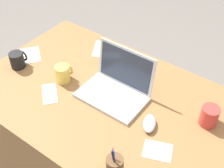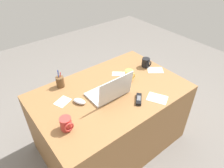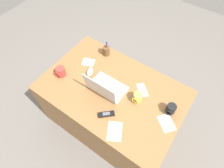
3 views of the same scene
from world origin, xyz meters
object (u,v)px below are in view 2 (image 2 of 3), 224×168
object	(u,v)px
pen_holder	(60,82)
coffee_mug_spare	(66,124)
computer_mouse	(79,101)
cordless_phone	(139,99)
laptop	(110,91)
coffee_mug_white	(146,63)
coffee_mug_tall	(129,75)

from	to	relation	value
pen_holder	coffee_mug_spare	bearing A→B (deg)	67.83
computer_mouse	cordless_phone	world-z (taller)	computer_mouse
laptop	pen_holder	xyz separation A→B (m)	(0.27, -0.39, 0.00)
coffee_mug_white	coffee_mug_tall	distance (m)	0.30
coffee_mug_tall	pen_holder	world-z (taller)	pen_holder
computer_mouse	pen_holder	xyz separation A→B (m)	(0.02, -0.31, 0.04)
laptop	computer_mouse	bearing A→B (deg)	-18.30
computer_mouse	cordless_phone	xyz separation A→B (m)	(-0.41, 0.28, -0.01)
computer_mouse	coffee_mug_white	xyz separation A→B (m)	(-0.85, -0.06, 0.03)
laptop	coffee_mug_spare	bearing A→B (deg)	11.94
computer_mouse	cordless_phone	distance (m)	0.50
cordless_phone	pen_holder	distance (m)	0.73
coffee_mug_spare	cordless_phone	distance (m)	0.64
coffee_mug_white	cordless_phone	world-z (taller)	coffee_mug_white
coffee_mug_white	coffee_mug_tall	xyz separation A→B (m)	(0.30, 0.07, 0.00)
pen_holder	coffee_mug_tall	bearing A→B (deg)	151.72
computer_mouse	cordless_phone	bearing A→B (deg)	120.15
coffee_mug_white	computer_mouse	bearing A→B (deg)	4.25
coffee_mug_tall	cordless_phone	size ratio (longest dim) A/B	0.73
cordless_phone	coffee_mug_tall	bearing A→B (deg)	-117.08
coffee_mug_spare	coffee_mug_white	bearing A→B (deg)	-166.94
computer_mouse	coffee_mug_spare	size ratio (longest dim) A/B	1.10
coffee_mug_spare	cordless_phone	world-z (taller)	coffee_mug_spare
coffee_mug_tall	pen_holder	distance (m)	0.65
computer_mouse	cordless_phone	size ratio (longest dim) A/B	0.85
coffee_mug_tall	cordless_phone	bearing A→B (deg)	62.92
laptop	coffee_mug_white	world-z (taller)	laptop
pen_holder	coffee_mug_white	bearing A→B (deg)	164.41
coffee_mug_spare	pen_holder	bearing A→B (deg)	-112.17
laptop	computer_mouse	world-z (taller)	laptop
laptop	computer_mouse	xyz separation A→B (m)	(0.26, -0.08, -0.03)
coffee_mug_tall	coffee_mug_spare	xyz separation A→B (m)	(0.78, 0.18, 0.00)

